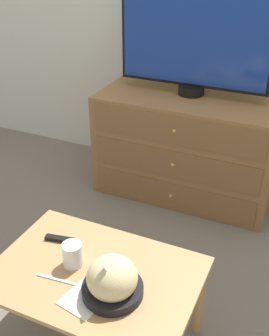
{
  "coord_description": "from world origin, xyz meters",
  "views": [
    {
      "loc": [
        0.73,
        -2.75,
        1.62
      ],
      "look_at": [
        0.09,
        -1.34,
        0.73
      ],
      "focal_mm": 45.0,
      "sensor_mm": 36.0,
      "label": 1
    }
  ],
  "objects": [
    {
      "name": "knife",
      "position": [
        -0.04,
        -1.78,
        0.43
      ],
      "size": [
        0.17,
        0.03,
        0.01
      ],
      "color": "white",
      "rests_on": "coffee_table"
    },
    {
      "name": "takeout_bowl",
      "position": [
        0.19,
        -1.75,
        0.49
      ],
      "size": [
        0.23,
        0.23,
        0.19
      ],
      "color": "black",
      "rests_on": "coffee_table"
    },
    {
      "name": "napkin",
      "position": [
        0.11,
        -1.83,
        0.43
      ],
      "size": [
        0.17,
        0.17,
        0.0
      ],
      "color": "silver",
      "rests_on": "coffee_table"
    },
    {
      "name": "coffee_table",
      "position": [
        0.07,
        -1.68,
        0.36
      ],
      "size": [
        0.83,
        0.57,
        0.42
      ],
      "color": "tan",
      "rests_on": "ground_plane"
    },
    {
      "name": "drink_cup",
      "position": [
        -0.03,
        -1.68,
        0.47
      ],
      "size": [
        0.08,
        0.08,
        0.1
      ],
      "color": "beige",
      "rests_on": "coffee_table"
    },
    {
      "name": "tv",
      "position": [
        -0.0,
        -0.26,
        1.01
      ],
      "size": [
        0.96,
        0.16,
        0.62
      ],
      "color": "black",
      "rests_on": "dresser"
    },
    {
      "name": "dresser",
      "position": [
        0.01,
        -0.31,
        0.35
      ],
      "size": [
        1.17,
        0.58,
        0.69
      ],
      "color": "olive",
      "rests_on": "ground_plane"
    },
    {
      "name": "remote_control",
      "position": [
        -0.16,
        -1.57,
        0.43
      ],
      "size": [
        0.14,
        0.05,
        0.02
      ],
      "color": "black",
      "rests_on": "coffee_table"
    },
    {
      "name": "ground_plane",
      "position": [
        0.0,
        0.0,
        0.0
      ],
      "size": [
        12.0,
        12.0,
        0.0
      ],
      "primitive_type": "plane",
      "color": "#70665B"
    }
  ]
}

